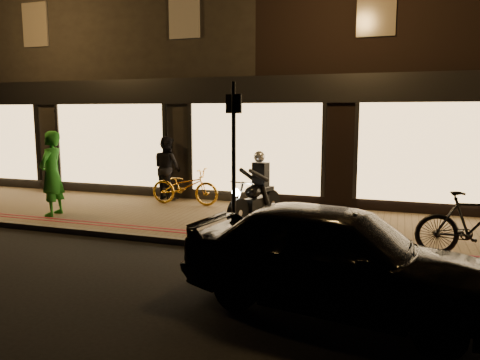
% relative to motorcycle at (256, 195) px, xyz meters
% --- Properties ---
extents(ground, '(90.00, 90.00, 0.00)m').
position_rel_motorcycle_xyz_m(ground, '(-0.68, -1.91, -0.73)').
color(ground, black).
rests_on(ground, ground).
extents(sidewalk, '(50.00, 4.00, 0.12)m').
position_rel_motorcycle_xyz_m(sidewalk, '(-0.68, 0.09, -0.67)').
color(sidewalk, brown).
rests_on(sidewalk, ground).
extents(kerb_stone, '(50.00, 0.14, 0.12)m').
position_rel_motorcycle_xyz_m(kerb_stone, '(-0.68, -1.86, -0.67)').
color(kerb_stone, '#59544C').
rests_on(kerb_stone, ground).
extents(red_kerb_lines, '(50.00, 0.26, 0.01)m').
position_rel_motorcycle_xyz_m(red_kerb_lines, '(-0.68, -1.36, -0.61)').
color(red_kerb_lines, maroon).
rests_on(red_kerb_lines, sidewalk).
extents(building_row, '(48.00, 10.11, 8.50)m').
position_rel_motorcycle_xyz_m(building_row, '(-0.68, 7.08, 3.51)').
color(building_row, black).
rests_on(building_row, ground).
extents(motorcycle, '(0.81, 1.89, 1.59)m').
position_rel_motorcycle_xyz_m(motorcycle, '(0.00, 0.00, 0.00)').
color(motorcycle, black).
rests_on(motorcycle, sidewalk).
extents(sign_post, '(0.34, 0.13, 3.00)m').
position_rel_motorcycle_xyz_m(sign_post, '(0.06, -1.66, 1.06)').
color(sign_post, black).
rests_on(sign_post, sidewalk).
extents(bicycle_gold, '(1.90, 0.73, 0.98)m').
position_rel_motorcycle_xyz_m(bicycle_gold, '(-2.37, 1.26, -0.12)').
color(bicycle_gold, gold).
rests_on(bicycle_gold, sidewalk).
extents(bicycle_dark, '(1.92, 0.73, 1.13)m').
position_rel_motorcycle_xyz_m(bicycle_dark, '(4.24, -1.31, -0.05)').
color(bicycle_dark, black).
rests_on(bicycle_dark, sidewalk).
extents(person_green, '(0.59, 0.80, 2.01)m').
position_rel_motorcycle_xyz_m(person_green, '(-4.79, -0.93, 0.39)').
color(person_green, '#217B21').
rests_on(person_green, sidewalk).
extents(person_dark, '(1.08, 1.01, 1.77)m').
position_rel_motorcycle_xyz_m(person_dark, '(-3.18, 1.83, 0.27)').
color(person_dark, black).
rests_on(person_dark, sidewalk).
extents(parked_car, '(4.38, 2.37, 1.41)m').
position_rel_motorcycle_xyz_m(parked_car, '(2.29, -3.88, -0.03)').
color(parked_car, black).
rests_on(parked_car, ground).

